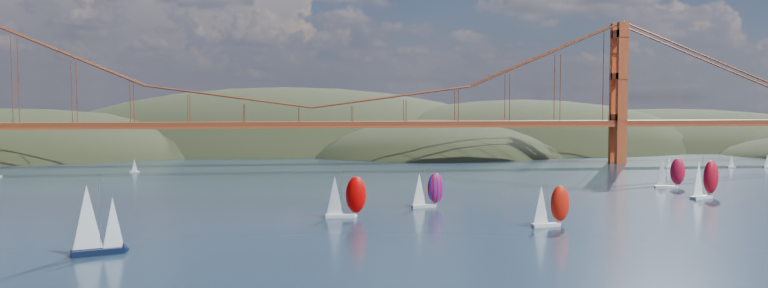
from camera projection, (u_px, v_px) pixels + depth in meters
ground at (354, 287)px, 102.17m from camera, size 1200.00×1200.00×0.00m
headlands at (394, 172)px, 384.13m from camera, size 725.00×225.00×96.00m
bridge at (307, 80)px, 278.13m from camera, size 552.00×12.00×55.00m
sloop_navy at (95, 220)px, 122.53m from camera, size 8.85×6.56×12.97m
racer_0 at (345, 196)px, 160.49m from camera, size 8.87×3.80×10.09m
racer_1 at (550, 205)px, 149.61m from camera, size 8.27×4.07×9.31m
racer_3 at (669, 172)px, 212.54m from camera, size 8.66×4.25×9.75m
racer_4 at (704, 178)px, 190.57m from camera, size 9.80×6.87×10.98m
racer_rwb at (427, 189)px, 175.50m from camera, size 8.18×4.44×9.17m
distant_boat_3 at (134, 166)px, 257.05m from camera, size 3.00×2.00×4.70m
distant_boat_4 at (669, 161)px, 273.58m from camera, size 3.00×2.00×4.70m
distant_boat_5 at (731, 161)px, 275.08m from camera, size 3.00×2.00×4.70m
distant_boat_6 at (767, 161)px, 276.15m from camera, size 3.00×2.00×4.70m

